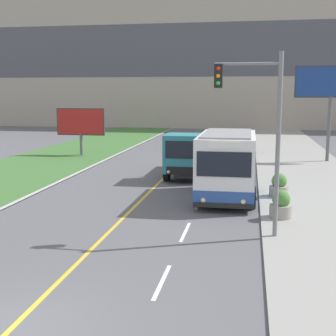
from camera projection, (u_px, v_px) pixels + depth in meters
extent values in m
plane|color=#56565B|center=(8.00, 332.00, 9.98)|extent=(300.00, 300.00, 0.00)
cube|color=gold|center=(8.00, 332.00, 9.98)|extent=(0.14, 140.00, 0.01)
cube|color=silver|center=(162.00, 281.00, 12.62)|extent=(0.12, 2.40, 0.01)
cube|color=silver|center=(185.00, 232.00, 17.09)|extent=(0.12, 2.40, 0.01)
cube|color=silver|center=(199.00, 203.00, 21.56)|extent=(0.12, 2.40, 0.01)
cube|color=silver|center=(208.00, 184.00, 26.04)|extent=(0.12, 2.40, 0.01)
cube|color=silver|center=(214.00, 170.00, 30.51)|extent=(0.12, 2.40, 0.01)
cube|color=silver|center=(219.00, 160.00, 34.98)|extent=(0.12, 2.40, 0.01)
cube|color=#A89E8E|center=(217.00, 56.00, 66.82)|extent=(80.00, 8.00, 20.38)
cube|color=#4C4C56|center=(215.00, 49.00, 62.83)|extent=(80.00, 0.04, 7.13)
cube|color=white|center=(227.00, 164.00, 22.03)|extent=(2.55, 5.64, 2.83)
cube|color=#2D519E|center=(227.00, 186.00, 22.20)|extent=(2.57, 5.66, 0.70)
cube|color=black|center=(227.00, 155.00, 21.96)|extent=(2.58, 5.19, 0.99)
cube|color=gray|center=(228.00, 133.00, 21.80)|extent=(2.17, 5.08, 0.08)
cube|color=black|center=(224.00, 164.00, 19.20)|extent=(2.25, 0.04, 1.04)
cube|color=black|center=(223.00, 206.00, 19.47)|extent=(2.50, 0.06, 0.20)
sphere|color=#F4EAB2|center=(203.00, 200.00, 19.57)|extent=(0.20, 0.20, 0.20)
sphere|color=#F4EAB2|center=(243.00, 202.00, 19.29)|extent=(0.20, 0.20, 0.20)
cube|color=white|center=(224.00, 145.00, 19.07)|extent=(1.40, 0.04, 0.28)
cylinder|color=black|center=(197.00, 195.00, 20.89)|extent=(0.28, 1.00, 1.00)
cylinder|color=black|center=(252.00, 197.00, 20.48)|extent=(0.28, 1.00, 1.00)
cylinder|color=black|center=(205.00, 181.00, 24.19)|extent=(0.28, 1.00, 1.00)
cylinder|color=black|center=(252.00, 183.00, 23.77)|extent=(0.28, 1.00, 1.00)
cube|color=black|center=(191.00, 167.00, 28.97)|extent=(1.05, 6.64, 0.20)
cube|color=teal|center=(186.00, 153.00, 26.66)|extent=(2.34, 2.28, 2.14)
cube|color=black|center=(183.00, 150.00, 25.48)|extent=(1.99, 0.04, 0.96)
cube|color=black|center=(183.00, 171.00, 25.66)|extent=(1.87, 0.06, 0.44)
sphere|color=silver|center=(168.00, 172.00, 25.80)|extent=(0.18, 0.18, 0.18)
sphere|color=silver|center=(198.00, 173.00, 25.52)|extent=(0.18, 0.18, 0.18)
cube|color=#994C19|center=(193.00, 162.00, 30.17)|extent=(2.23, 4.11, 0.12)
cube|color=#994C19|center=(177.00, 154.00, 30.27)|extent=(0.12, 4.11, 1.13)
cube|color=#994C19|center=(210.00, 154.00, 29.91)|extent=(0.12, 4.11, 1.13)
cube|color=#994C19|center=(189.00, 158.00, 28.15)|extent=(2.23, 0.12, 1.13)
cube|color=#994C19|center=(197.00, 150.00, 32.03)|extent=(2.23, 0.12, 1.13)
cube|color=#994C19|center=(189.00, 147.00, 28.04)|extent=(2.23, 0.12, 0.24)
cylinder|color=black|center=(167.00, 172.00, 26.79)|extent=(0.30, 1.04, 1.04)
cylinder|color=black|center=(204.00, 173.00, 26.43)|extent=(0.30, 1.04, 1.04)
cylinder|color=black|center=(177.00, 162.00, 30.57)|extent=(0.30, 1.04, 1.04)
cylinder|color=black|center=(210.00, 163.00, 30.20)|extent=(0.30, 1.04, 1.04)
cube|color=#2D4784|center=(239.00, 147.00, 39.46)|extent=(1.80, 4.30, 0.61)
cube|color=black|center=(239.00, 139.00, 39.46)|extent=(1.53, 2.36, 0.65)
cylinder|color=black|center=(229.00, 150.00, 38.37)|extent=(0.18, 0.62, 0.62)
cylinder|color=black|center=(249.00, 151.00, 38.10)|extent=(0.18, 0.62, 0.62)
cylinder|color=black|center=(230.00, 147.00, 40.88)|extent=(0.18, 0.62, 0.62)
cylinder|color=black|center=(249.00, 147.00, 40.60)|extent=(0.18, 0.62, 0.62)
cylinder|color=slate|center=(278.00, 147.00, 15.88)|extent=(0.16, 0.16, 6.39)
cylinder|color=slate|center=(247.00, 64.00, 15.61)|extent=(2.20, 0.10, 0.10)
cube|color=black|center=(218.00, 76.00, 15.84)|extent=(0.28, 0.24, 0.80)
sphere|color=red|center=(218.00, 69.00, 15.68)|extent=(0.14, 0.14, 0.14)
sphere|color=orange|center=(218.00, 76.00, 15.71)|extent=(0.14, 0.14, 0.14)
sphere|color=green|center=(218.00, 83.00, 15.75)|extent=(0.14, 0.14, 0.14)
cylinder|color=#59595B|center=(329.00, 130.00, 33.75)|extent=(0.24, 0.24, 4.73)
cube|color=#333333|center=(331.00, 82.00, 33.21)|extent=(5.06, 0.20, 2.26)
cube|color=navy|center=(332.00, 82.00, 33.10)|extent=(4.90, 0.02, 2.10)
cylinder|color=#59595B|center=(81.00, 145.00, 37.65)|extent=(0.24, 0.24, 1.70)
cube|color=#333333|center=(81.00, 122.00, 37.35)|extent=(3.95, 0.20, 2.15)
cube|color=#AD1E1E|center=(80.00, 122.00, 37.25)|extent=(3.79, 0.02, 1.99)
cylinder|color=gray|center=(281.00, 211.00, 18.71)|extent=(0.90, 0.90, 0.52)
sphere|color=#477A38|center=(281.00, 199.00, 18.63)|extent=(0.72, 0.72, 0.72)
cylinder|color=gray|center=(279.00, 191.00, 22.53)|extent=(0.91, 0.91, 0.51)
sphere|color=#477A38|center=(279.00, 181.00, 22.44)|extent=(0.73, 0.73, 0.73)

